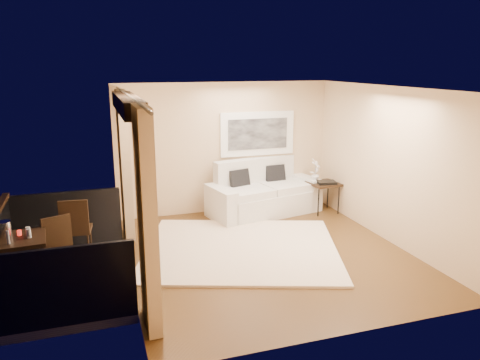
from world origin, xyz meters
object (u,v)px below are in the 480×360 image
orchid (316,170)px  balcony_chair_near (60,245)px  balcony_chair_far (76,225)px  ice_bucket (4,229)px  side_table (324,185)px  sofa (262,194)px  bistro_table (17,244)px

orchid → balcony_chair_near: 5.31m
balcony_chair_far → ice_bucket: ice_bucket is taller
orchid → ice_bucket: bearing=-160.3°
side_table → ice_bucket: size_ratio=3.18×
balcony_chair_near → ice_bucket: ice_bucket is taller
ice_bucket → sofa: bearing=26.6°
sofa → ice_bucket: bearing=-165.4°
side_table → orchid: 0.36m
sofa → balcony_chair_far: 3.93m
side_table → balcony_chair_near: bearing=-161.5°
sofa → balcony_chair_near: size_ratio=2.59×
sofa → balcony_chair_near: (-3.88, -2.08, 0.16)m
sofa → balcony_chair_far: (-3.67, -1.38, 0.20)m
balcony_chair_far → ice_bucket: size_ratio=5.09×
sofa → orchid: size_ratio=4.94×
side_table → balcony_chair_near: (-5.12, -1.71, -0.03)m
bistro_table → balcony_chair_far: (0.70, 1.03, -0.16)m
side_table → ice_bucket: 6.08m
balcony_chair_far → balcony_chair_near: size_ratio=1.07×
sofa → bistro_table: bearing=-163.2°
orchid → balcony_chair_far: (-4.77, -1.13, -0.29)m
sofa → ice_bucket: sofa is taller
side_table → balcony_chair_far: (-4.91, -1.01, 0.01)m
sofa → balcony_chair_near: bearing=-163.8°
side_table → ice_bucket: ice_bucket is taller
bistro_table → balcony_chair_far: 1.25m
balcony_chair_near → ice_bucket: size_ratio=4.76×
orchid → balcony_chair_far: 4.91m
bistro_table → balcony_chair_far: bearing=55.6°
sofa → side_table: (1.24, -0.37, 0.19)m
bistro_table → side_table: bearing=20.0°
orchid → balcony_chair_near: bearing=-159.8°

